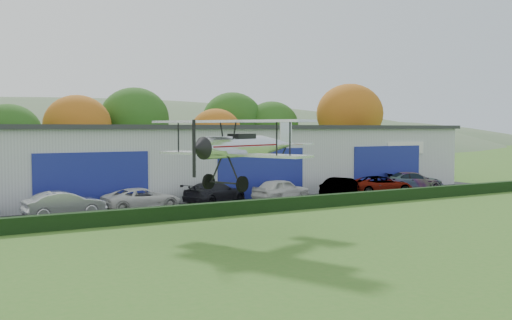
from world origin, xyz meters
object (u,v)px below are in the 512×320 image
car_4 (281,190)px  car_7 (414,181)px  biplane (243,144)px  car_1 (65,204)px  car_6 (380,185)px  hangar (224,158)px  car_3 (215,192)px  car_2 (142,199)px  car_5 (343,187)px

car_4 → car_7: car_4 is taller
car_7 → biplane: (-21.38, -10.06, 3.56)m
car_1 → car_6: (23.10, -0.43, -0.05)m
car_1 → biplane: bearing=-150.4°
hangar → car_7: bearing=-27.4°
hangar → car_3: 8.26m
car_1 → car_6: car_1 is taller
car_3 → car_6: size_ratio=0.99×
car_3 → hangar: bearing=-54.6°
car_1 → car_7: 27.92m
car_2 → car_5: size_ratio=1.13×
car_1 → hangar: bearing=-66.1°
car_3 → car_5: 9.72m
car_4 → car_7: size_ratio=0.92×
car_5 → biplane: 16.11m
car_2 → car_5: bearing=-99.4°
hangar → car_1: hangar is taller
car_3 → car_1: bearing=73.2°
car_2 → car_1: bearing=92.2°
hangar → car_5: hangar is taller
car_1 → car_4: car_4 is taller
biplane → car_2: bearing=77.1°
car_6 → biplane: size_ratio=0.59×
car_6 → biplane: biplane is taller
hangar → car_3: hangar is taller
hangar → car_2: size_ratio=8.37×
car_4 → biplane: bearing=126.0°
car_1 → car_5: (19.54, -0.36, -0.03)m
car_3 → biplane: size_ratio=0.58×
car_5 → car_6: (3.55, -0.08, -0.02)m
car_4 → car_6: size_ratio=0.90×
car_3 → car_7: size_ratio=1.02×
car_2 → car_5: 14.83m
biplane → car_6: bearing=4.6°
car_5 → car_7: 8.45m
hangar → car_6: hangar is taller
car_6 → car_7: 4.99m
car_5 → hangar: bearing=9.3°
car_2 → biplane: biplane is taller
car_7 → biplane: size_ratio=0.57×
car_4 → car_2: bearing=73.8°
hangar → car_7: (13.81, -7.18, -1.91)m
car_2 → car_5: (14.80, -1.00, 0.03)m
hangar → car_3: (-4.15, -6.89, -1.89)m
car_1 → biplane: 11.79m
car_2 → car_3: (5.20, 0.53, 0.04)m
car_5 → biplane: (-13.02, -8.81, 3.55)m
car_4 → car_5: (5.00, -0.50, -0.05)m
car_4 → car_7: 13.38m
hangar → biplane: (-7.57, -17.23, 1.65)m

